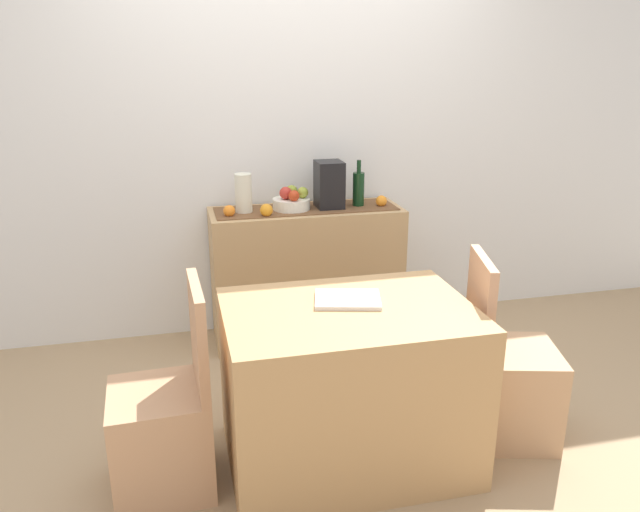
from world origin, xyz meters
TOP-DOWN VIEW (x-y plane):
  - ground_plane at (0.00, 0.00)m, footprint 6.40×6.40m
  - room_wall_rear at (0.00, 1.18)m, footprint 6.40×0.06m
  - sideboard_console at (0.05, 0.92)m, footprint 1.18×0.42m
  - table_runner at (0.05, 0.92)m, footprint 1.11×0.32m
  - fruit_bowl at (-0.04, 0.92)m, footprint 0.23×0.23m
  - apple_left at (-0.04, 0.85)m, footprint 0.07×0.07m
  - apple_right at (-0.03, 0.97)m, footprint 0.07×0.07m
  - apple_front at (0.03, 0.92)m, footprint 0.07×0.07m
  - apple_rear at (-0.08, 0.91)m, footprint 0.08×0.08m
  - wine_bottle at (0.39, 0.92)m, footprint 0.07×0.07m
  - coffee_maker at (0.20, 0.92)m, footprint 0.16×0.18m
  - ceramic_vase at (-0.33, 0.92)m, footprint 0.10×0.10m
  - orange_loose_mid at (-0.42, 0.85)m, footprint 0.07×0.07m
  - orange_loose_end at (0.52, 0.88)m, footprint 0.07×0.07m
  - orange_loose_near_bowl at (-0.21, 0.80)m, footprint 0.08×0.08m
  - dining_table at (-0.05, -0.39)m, footprint 1.06×0.74m
  - open_book at (-0.03, -0.31)m, footprint 0.32×0.27m
  - chair_near_window at (-0.84, -0.39)m, footprint 0.42×0.42m
  - chair_by_corner at (0.75, -0.38)m, footprint 0.49×0.49m

SIDE VIEW (x-z plane):
  - ground_plane at x=0.00m, z-range -0.02..0.00m
  - chair_near_window at x=-0.84m, z-range -0.18..0.72m
  - chair_by_corner at x=0.75m, z-range -0.18..0.72m
  - dining_table at x=-0.05m, z-range 0.00..0.74m
  - sideboard_console at x=0.05m, z-range 0.00..0.85m
  - open_book at x=-0.03m, z-range 0.74..0.76m
  - table_runner at x=0.05m, z-range 0.85..0.85m
  - orange_loose_mid at x=-0.42m, z-range 0.85..0.92m
  - orange_loose_end at x=0.52m, z-range 0.85..0.92m
  - orange_loose_near_bowl at x=-0.21m, z-range 0.85..0.92m
  - fruit_bowl at x=-0.04m, z-range 0.85..0.92m
  - apple_left at x=-0.04m, z-range 0.92..0.98m
  - apple_front at x=0.03m, z-range 0.92..0.99m
  - apple_right at x=-0.03m, z-range 0.92..0.99m
  - apple_rear at x=-0.08m, z-range 0.92..0.99m
  - wine_bottle at x=0.39m, z-range 0.81..1.10m
  - ceramic_vase at x=-0.33m, z-range 0.85..1.08m
  - coffee_maker at x=0.20m, z-range 0.85..1.14m
  - room_wall_rear at x=0.00m, z-range 0.00..2.70m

